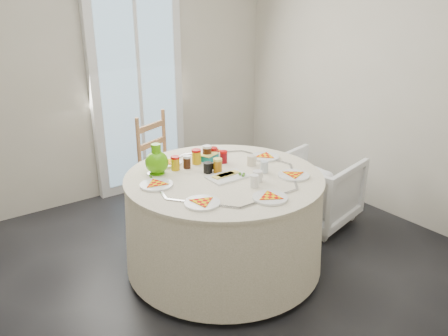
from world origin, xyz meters
TOP-DOWN VIEW (x-y plane):
  - floor at (0.00, 0.00)m, footprint 4.00×4.00m
  - wall_back at (0.00, 2.00)m, footprint 4.00×0.02m
  - wall_right at (2.00, 0.00)m, footprint 0.02×4.00m
  - glass_door at (0.40, 1.95)m, footprint 1.00×0.08m
  - table at (0.19, 0.19)m, footprint 1.46×1.46m
  - wooden_chair at (0.30, 1.22)m, footprint 0.56×0.55m
  - armchair at (1.30, 0.29)m, footprint 0.75×0.79m
  - place_settings at (0.19, 0.19)m, footprint 1.53×1.53m
  - jar_cluster at (0.15, 0.45)m, footprint 0.43×0.22m
  - butter_tub at (0.28, 0.52)m, footprint 0.16×0.14m
  - green_pitcher at (-0.17, 0.51)m, footprint 0.21×0.21m
  - cheese_platter at (0.19, 0.14)m, footprint 0.28×0.18m
  - mugs_glasses at (0.31, 0.18)m, footprint 0.59×0.59m

SIDE VIEW (x-z plane):
  - floor at x=0.00m, z-range 0.00..0.00m
  - table at x=0.19m, z-range 0.01..0.74m
  - armchair at x=1.30m, z-range 0.05..0.73m
  - wooden_chair at x=0.30m, z-range -0.01..0.95m
  - place_settings at x=0.19m, z-range 0.76..0.78m
  - cheese_platter at x=0.19m, z-range 0.75..0.79m
  - butter_tub at x=0.28m, z-range 0.76..0.81m
  - mugs_glasses at x=0.31m, z-range 0.76..0.86m
  - jar_cluster at x=0.15m, z-range 0.76..0.88m
  - green_pitcher at x=-0.17m, z-range 0.76..0.98m
  - glass_door at x=0.40m, z-range 0.00..2.10m
  - wall_back at x=0.00m, z-range 0.00..2.60m
  - wall_right at x=2.00m, z-range 0.00..2.60m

